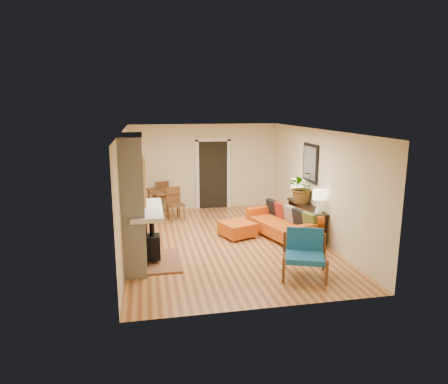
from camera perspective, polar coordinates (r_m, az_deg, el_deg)
The scene contains 10 objects.
room_shell at distance 11.81m, azimuth 0.59°, elevation 2.99°, with size 6.50×6.50×6.50m.
fireplace at distance 8.01m, azimuth -12.49°, elevation -1.72°, with size 1.09×1.68×2.60m.
sofa at distance 9.79m, azimuth 8.70°, elevation -4.48°, with size 1.39×2.15×0.78m.
ottoman at distance 9.74m, azimuth 1.94°, elevation -5.24°, with size 0.93×0.93×0.37m.
blue_chair at distance 7.75m, azimuth 11.44°, elevation -8.22°, with size 1.03×1.02×0.85m.
dining_table at distance 11.65m, azimuth -8.41°, elevation -0.45°, with size 1.07×1.76×0.93m.
console_table at distance 10.07m, azimuth 11.68°, elevation -2.74°, with size 0.34×1.85×0.72m.
lamp_near at distance 9.34m, azimuth 13.43°, elevation -0.92°, with size 0.30×0.30×0.54m.
lamp_far at distance 10.59m, azimuth 10.35°, elevation 0.74°, with size 0.30×0.30×0.54m.
houseplant at distance 10.20m, azimuth 11.15°, elevation 0.71°, with size 0.75×0.65×0.83m, color #1E5919.
Camera 1 is at (-1.77, -8.78, 3.12)m, focal length 32.00 mm.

